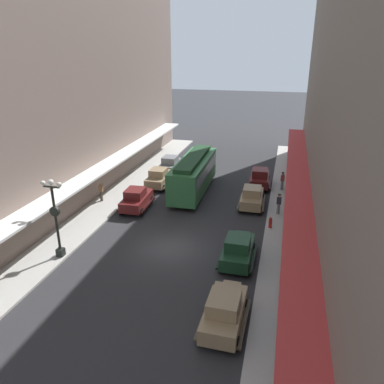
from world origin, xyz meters
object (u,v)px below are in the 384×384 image
(parked_car_3, at_px, (252,196))
(fire_hydrant, at_px, (270,222))
(pedestrian_3, at_px, (297,299))
(parked_car_0, at_px, (224,310))
(parked_car_6, at_px, (159,177))
(pedestrian_4, at_px, (279,204))
(streetcar, at_px, (194,173))
(pedestrian_1, at_px, (101,192))
(lamp_post_with_clock, at_px, (55,215))
(parked_car_2, at_px, (136,198))
(parked_car_4, at_px, (238,249))
(parked_car_1, at_px, (171,164))
(pedestrian_0, at_px, (290,289))
(pedestrian_2, at_px, (282,181))
(parked_car_5, at_px, (260,177))

(parked_car_3, xyz_separation_m, fire_hydrant, (1.76, -3.88, -0.38))
(parked_car_3, height_order, pedestrian_3, parked_car_3)
(parked_car_0, xyz_separation_m, parked_car_6, (-9.38, 17.85, 0.00))
(parked_car_0, height_order, pedestrian_4, parked_car_0)
(streetcar, relative_size, fire_hydrant, 11.76)
(parked_car_3, xyz_separation_m, pedestrian_1, (-12.75, -2.20, 0.05))
(lamp_post_with_clock, height_order, pedestrian_3, lamp_post_with_clock)
(parked_car_2, xyz_separation_m, parked_car_6, (0.07, 5.66, 0.00))
(fire_hydrant, bearing_deg, streetcar, 140.48)
(parked_car_4, bearing_deg, parked_car_1, 120.09)
(parked_car_3, xyz_separation_m, pedestrian_0, (3.23, -12.57, 0.05))
(lamp_post_with_clock, xyz_separation_m, pedestrian_2, (13.35, 15.79, -1.97))
(parked_car_5, height_order, lamp_post_with_clock, lamp_post_with_clock)
(parked_car_0, height_order, fire_hydrant, parked_car_0)
(pedestrian_1, bearing_deg, fire_hydrant, -6.61)
(parked_car_4, distance_m, parked_car_6, 15.05)
(parked_car_1, distance_m, pedestrian_1, 10.02)
(pedestrian_2, bearing_deg, parked_car_3, -117.64)
(parked_car_5, relative_size, parked_car_6, 1.01)
(parked_car_2, xyz_separation_m, parked_car_4, (9.28, -6.24, 0.00))
(streetcar, xyz_separation_m, lamp_post_with_clock, (-5.40, -13.45, 1.08))
(parked_car_3, relative_size, parked_car_4, 1.00)
(parked_car_6, bearing_deg, parked_car_5, 13.90)
(parked_car_0, xyz_separation_m, fire_hydrant, (1.55, 11.11, -0.38))
(parked_car_1, distance_m, pedestrian_0, 23.48)
(parked_car_3, relative_size, pedestrian_3, 2.57)
(parked_car_3, xyz_separation_m, streetcar, (-5.59, 2.18, 0.96))
(parked_car_0, xyz_separation_m, parked_car_2, (-9.44, 12.19, 0.00))
(pedestrian_3, bearing_deg, parked_car_2, 140.48)
(parked_car_1, xyz_separation_m, parked_car_2, (0.15, -10.04, 0.00))
(parked_car_6, xyz_separation_m, pedestrian_4, (11.40, -4.08, 0.07))
(pedestrian_3, bearing_deg, pedestrian_4, 96.11)
(parked_car_1, distance_m, pedestrian_4, 14.37)
(lamp_post_with_clock, bearing_deg, parked_car_3, 45.73)
(parked_car_1, distance_m, parked_car_3, 11.85)
(parked_car_6, bearing_deg, fire_hydrant, -31.65)
(pedestrian_1, relative_size, pedestrian_2, 0.98)
(parked_car_2, xyz_separation_m, streetcar, (3.65, 4.99, 0.96))
(parked_car_4, distance_m, lamp_post_with_clock, 11.45)
(lamp_post_with_clock, relative_size, pedestrian_1, 3.15)
(streetcar, distance_m, fire_hydrant, 9.62)
(parked_car_1, height_order, parked_car_6, same)
(parked_car_2, distance_m, pedestrian_0, 15.84)
(parked_car_0, distance_m, parked_car_2, 15.42)
(parked_car_0, height_order, parked_car_1, same)
(parked_car_6, relative_size, pedestrian_2, 2.56)
(streetcar, height_order, pedestrian_2, streetcar)
(fire_hydrant, relative_size, pedestrian_3, 0.49)
(parked_car_1, bearing_deg, parked_car_6, -87.21)
(pedestrian_4, bearing_deg, parked_car_2, -172.14)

